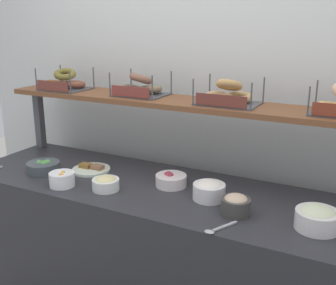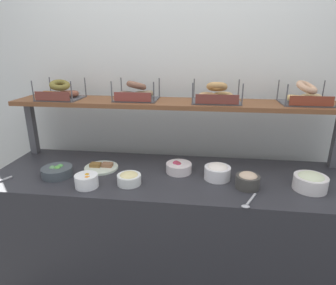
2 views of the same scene
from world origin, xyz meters
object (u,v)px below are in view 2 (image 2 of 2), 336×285
bowl_egg_salad (129,178)px  bowl_scallion_spread (310,181)px  bagel_basket_plain (305,97)px  bagel_basket_cinnamon_raisin (60,92)px  bowl_veggie_mix (57,171)px  bowl_fruit_salad (87,180)px  bagel_basket_sesame (216,95)px  serving_plate_white (101,167)px  serving_spoon_by_edge (248,203)px  bowl_tuna_salad (248,180)px  bagel_basket_poppy (136,93)px  bowl_beet_salad (179,167)px  bowl_cream_cheese (217,171)px

bowl_egg_salad → bowl_scallion_spread: bearing=3.6°
bagel_basket_plain → bagel_basket_cinnamon_raisin: bearing=-178.7°
bowl_veggie_mix → bowl_fruit_salad: size_ratio=1.40×
bagel_basket_sesame → bagel_basket_plain: size_ratio=1.05×
serving_plate_white → serving_spoon_by_edge: bearing=-20.4°
bowl_veggie_mix → bowl_egg_salad: 0.49m
bowl_fruit_salad → bagel_basket_cinnamon_raisin: bearing=126.4°
bowl_veggie_mix → bowl_egg_salad: size_ratio=1.33×
bowl_tuna_salad → bagel_basket_poppy: 0.95m
bowl_scallion_spread → bowl_tuna_salad: bowl_scallion_spread is taller
bowl_beet_salad → bowl_cream_cheese: (0.25, -0.07, 0.02)m
bowl_beet_salad → bagel_basket_plain: bearing=16.4°
bowl_cream_cheese → serving_plate_white: bowl_cream_cheese is taller
bowl_scallion_spread → bagel_basket_sesame: bearing=146.5°
bowl_veggie_mix → serving_spoon_by_edge: size_ratio=1.18×
bowl_tuna_salad → bagel_basket_plain: size_ratio=0.45×
bowl_cream_cheese → bowl_beet_salad: bearing=165.1°
bowl_scallion_spread → bowl_cream_cheese: size_ratio=1.16×
bowl_beet_salad → bagel_basket_poppy: bearing=143.8°
serving_spoon_by_edge → bowl_beet_salad: bearing=138.3°
bowl_scallion_spread → serving_spoon_by_edge: size_ratio=1.16×
serving_plate_white → bowl_scallion_spread: bearing=-5.6°
serving_spoon_by_edge → bagel_basket_sesame: 0.77m
bowl_veggie_mix → bagel_basket_plain: 1.67m
bowl_fruit_salad → bagel_basket_plain: size_ratio=0.44×
bagel_basket_sesame → bowl_fruit_salad: bearing=-146.4°
bowl_scallion_spread → bowl_veggie_mix: (-1.54, -0.02, -0.02)m
bagel_basket_poppy → serving_plate_white: bearing=-128.7°
bowl_egg_salad → serving_spoon_by_edge: (0.68, -0.15, -0.03)m
bagel_basket_sesame → bowl_tuna_salad: bearing=-63.5°
bowl_veggie_mix → bagel_basket_cinnamon_raisin: size_ratio=0.67×
bowl_tuna_salad → bagel_basket_sesame: bearing=116.5°
bowl_scallion_spread → bagel_basket_poppy: size_ratio=0.64×
bowl_tuna_salad → bagel_basket_cinnamon_raisin: bearing=164.2°
bowl_fruit_salad → bagel_basket_poppy: 0.70m
bowl_fruit_salad → bagel_basket_plain: bagel_basket_plain is taller
serving_spoon_by_edge → bagel_basket_cinnamon_raisin: bagel_basket_cinnamon_raisin is taller
bowl_beet_salad → bagel_basket_sesame: bagel_basket_sesame is taller
bowl_beet_salad → serving_plate_white: (-0.52, -0.01, -0.02)m
bowl_scallion_spread → bowl_veggie_mix: 1.54m
serving_spoon_by_edge → bowl_scallion_spread: bearing=29.9°
bowl_fruit_salad → bowl_cream_cheese: 0.79m
bowl_veggie_mix → bagel_basket_poppy: size_ratio=0.65×
serving_spoon_by_edge → bagel_basket_cinnamon_raisin: 1.46m
serving_plate_white → bowl_tuna_salad: bearing=-9.2°
bowl_veggie_mix → bowl_fruit_salad: bearing=-25.5°
bowl_egg_salad → bagel_basket_plain: bagel_basket_plain is taller
bagel_basket_poppy → bowl_cream_cheese: bearing=-28.0°
bowl_scallion_spread → bowl_fruit_salad: (-1.29, -0.13, -0.01)m
bowl_cream_cheese → serving_plate_white: size_ratio=0.72×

